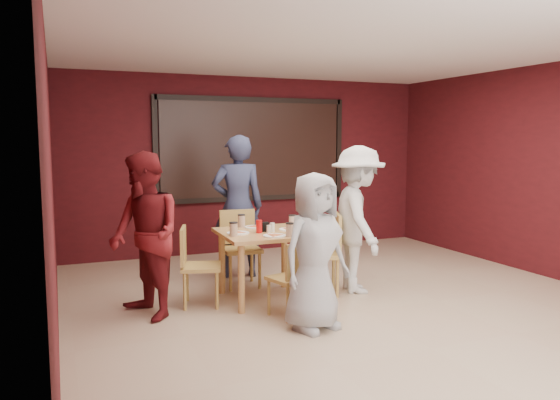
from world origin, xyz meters
name	(u,v)px	position (x,y,z in m)	size (l,w,h in m)	color
floor	(364,311)	(0.00, 0.00, 0.00)	(7.00, 7.00, 0.00)	tan
window_blinds	(253,149)	(0.00, 3.45, 1.65)	(3.00, 0.02, 1.50)	black
dining_table	(264,240)	(-0.81, 0.83, 0.68)	(1.01, 1.01, 0.93)	tan
chair_front	(294,275)	(-0.77, 0.10, 0.45)	(0.47, 0.47, 0.80)	#AF8B44
chair_back	(240,243)	(-0.88, 1.53, 0.53)	(0.48, 0.48, 0.93)	#AF8B44
chair_left	(194,261)	(-1.61, 0.89, 0.49)	(0.52, 0.52, 0.87)	#AF8B44
chair_right	(327,249)	(-0.05, 0.77, 0.54)	(0.59, 0.59, 0.95)	#AF8B44
diner_front	(315,252)	(-0.72, -0.27, 0.75)	(0.74, 0.48, 1.51)	#A7A7A7
diner_back	(238,206)	(-0.76, 1.95, 0.94)	(0.68, 0.45, 1.87)	#2E3452
diner_left	(145,236)	(-2.15, 0.68, 0.85)	(0.83, 0.64, 1.70)	maroon
diner_right	(358,219)	(0.33, 0.71, 0.87)	(1.13, 0.65, 1.74)	silver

